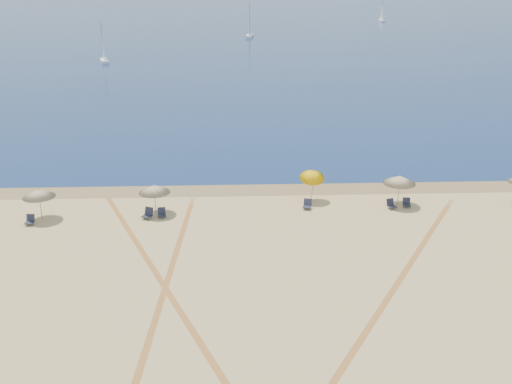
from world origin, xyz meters
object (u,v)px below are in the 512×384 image
umbrella_4 (400,180)px  chair_3 (148,214)px  sailboat_1 (103,50)px  sailboat_2 (382,15)px  umbrella_3 (312,175)px  chair_5 (307,205)px  chair_4 (162,213)px  chair_7 (407,203)px  umbrella_1 (39,193)px  chair_2 (30,220)px  umbrella_2 (154,189)px  sailboat_0 (249,27)px  chair_6 (391,204)px

umbrella_4 → chair_3: size_ratio=2.59×
sailboat_1 → sailboat_2: (72.05, 84.09, -0.04)m
umbrella_3 → chair_5: size_ratio=3.32×
sailboat_1 → sailboat_2: 110.74m
chair_4 → chair_7: bearing=-6.1°
chair_7 → umbrella_1: bearing=-170.7°
umbrella_1 → chair_2: umbrella_1 is taller
chair_7 → sailboat_2: 158.92m
umbrella_2 → sailboat_0: bearing=84.9°
sailboat_1 → chair_4: bearing=-92.4°
umbrella_1 → chair_6: umbrella_1 is taller
umbrella_1 → chair_3: (7.29, -0.08, -1.60)m
chair_3 → sailboat_1: size_ratio=0.13×
chair_7 → chair_5: bearing=-172.9°
chair_4 → chair_6: (16.37, 0.94, 0.01)m
chair_2 → sailboat_2: bearing=73.7°
chair_2 → sailboat_1: 73.43m
umbrella_4 → chair_4: umbrella_4 is taller
chair_5 → chair_3: bearing=-157.9°
umbrella_1 → chair_6: 24.66m
chair_4 → sailboat_1: (-18.52, 71.87, 1.83)m
chair_2 → chair_4: (8.77, 0.88, -0.01)m
umbrella_1 → chair_3: 7.46m
umbrella_2 → sailboat_1: 73.52m
umbrella_2 → sailboat_1: size_ratio=0.32×
chair_5 → sailboat_0: bearing=106.3°
umbrella_3 → chair_2: bearing=-170.4°
chair_5 → sailboat_1: size_ratio=0.12×
umbrella_3 → chair_3: bearing=-167.6°
umbrella_1 → chair_7: bearing=2.7°
chair_2 → chair_3: bearing=10.8°
chair_5 → chair_7: (7.24, 0.07, -0.02)m
umbrella_3 → chair_3: umbrella_3 is taller
umbrella_1 → chair_4: (8.22, 0.06, -1.64)m
chair_6 → sailboat_0: (-6.92, 110.93, 2.21)m
umbrella_3 → chair_4: (-10.79, -2.44, -1.82)m
sailboat_0 → chair_7: bearing=-78.6°
umbrella_1 → umbrella_3: 19.18m
umbrella_2 → umbrella_3: bearing=9.3°
chair_5 → chair_7: chair_5 is taller
umbrella_3 → umbrella_4: bearing=-8.8°
umbrella_3 → sailboat_0: 109.43m
umbrella_4 → chair_6: bearing=-138.4°
umbrella_1 → chair_3: size_ratio=2.50×
umbrella_2 → umbrella_4: (17.47, 0.89, 0.10)m
umbrella_2 → chair_6: size_ratio=2.76×
chair_5 → chair_6: size_ratio=1.01×
chair_2 → chair_5: bearing=11.3°
umbrella_3 → chair_4: size_ratio=3.71×
chair_4 → sailboat_0: 112.28m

